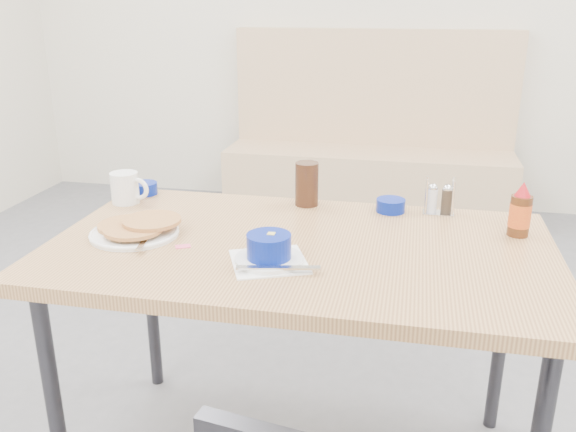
% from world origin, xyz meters
% --- Properties ---
extents(wall_back, '(5.00, 0.06, 2.80)m').
position_xyz_m(wall_back, '(0.00, 2.97, 1.40)').
color(wall_back, beige).
rests_on(wall_back, ground).
extents(booth_bench, '(1.90, 0.56, 1.22)m').
position_xyz_m(booth_bench, '(0.00, 2.78, 0.35)').
color(booth_bench, tan).
rests_on(booth_bench, ground).
extents(dining_table, '(1.40, 0.80, 0.76)m').
position_xyz_m(dining_table, '(0.00, 0.25, 0.70)').
color(dining_table, tan).
rests_on(dining_table, ground).
extents(pancake_plate, '(0.26, 0.26, 0.05)m').
position_xyz_m(pancake_plate, '(-0.48, 0.22, 0.78)').
color(pancake_plate, white).
rests_on(pancake_plate, dining_table).
extents(coffee_mug, '(0.13, 0.09, 0.10)m').
position_xyz_m(coffee_mug, '(-0.64, 0.49, 0.81)').
color(coffee_mug, white).
rests_on(coffee_mug, dining_table).
extents(grits_setting, '(0.27, 0.25, 0.08)m').
position_xyz_m(grits_setting, '(-0.05, 0.11, 0.79)').
color(grits_setting, white).
rests_on(grits_setting, dining_table).
extents(creamer_bowl, '(0.09, 0.09, 0.04)m').
position_xyz_m(creamer_bowl, '(-0.62, 0.59, 0.78)').
color(creamer_bowl, navy).
rests_on(creamer_bowl, dining_table).
extents(butter_bowl, '(0.09, 0.09, 0.04)m').
position_xyz_m(butter_bowl, '(0.23, 0.58, 0.78)').
color(butter_bowl, navy).
rests_on(butter_bowl, dining_table).
extents(amber_tumbler, '(0.10, 0.10, 0.14)m').
position_xyz_m(amber_tumbler, '(-0.04, 0.59, 0.83)').
color(amber_tumbler, '#331C10').
rests_on(amber_tumbler, dining_table).
extents(condiment_caddy, '(0.10, 0.06, 0.12)m').
position_xyz_m(condiment_caddy, '(0.38, 0.59, 0.80)').
color(condiment_caddy, silver).
rests_on(condiment_caddy, dining_table).
extents(syrup_bottle, '(0.06, 0.06, 0.16)m').
position_xyz_m(syrup_bottle, '(0.60, 0.44, 0.83)').
color(syrup_bottle, '#47230F').
rests_on(syrup_bottle, dining_table).
extents(sugar_wrapper, '(0.05, 0.04, 0.00)m').
position_xyz_m(sugar_wrapper, '(-0.31, 0.16, 0.76)').
color(sugar_wrapper, '#F05078').
rests_on(sugar_wrapper, dining_table).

